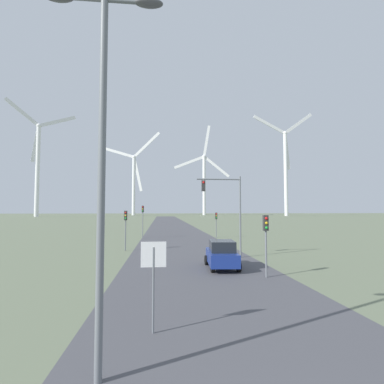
% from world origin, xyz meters
% --- Properties ---
extents(road_surface, '(10.00, 240.00, 0.01)m').
position_xyz_m(road_surface, '(0.00, 48.00, 0.00)').
color(road_surface, '#47474C').
rests_on(road_surface, ground).
extents(streetlamp, '(2.83, 0.32, 9.05)m').
position_xyz_m(streetlamp, '(-3.77, 4.21, 5.73)').
color(streetlamp, slate).
rests_on(streetlamp, ground).
extents(stop_sign_near, '(0.81, 0.07, 2.86)m').
position_xyz_m(stop_sign_near, '(-2.61, 6.78, 2.00)').
color(stop_sign_near, slate).
rests_on(stop_sign_near, ground).
extents(traffic_light_post_near_left, '(0.28, 0.34, 3.78)m').
position_xyz_m(traffic_light_post_near_left, '(-5.75, 26.07, 2.77)').
color(traffic_light_post_near_left, slate).
rests_on(traffic_light_post_near_left, ground).
extents(traffic_light_post_near_right, '(0.28, 0.33, 3.56)m').
position_xyz_m(traffic_light_post_near_right, '(3.64, 13.93, 2.62)').
color(traffic_light_post_near_right, slate).
rests_on(traffic_light_post_near_right, ground).
extents(traffic_light_post_mid_left, '(0.28, 0.33, 4.41)m').
position_xyz_m(traffic_light_post_mid_left, '(-4.90, 38.39, 3.22)').
color(traffic_light_post_mid_left, slate).
rests_on(traffic_light_post_mid_left, ground).
extents(traffic_light_post_mid_right, '(0.28, 0.33, 3.46)m').
position_xyz_m(traffic_light_post_mid_right, '(5.20, 38.12, 2.54)').
color(traffic_light_post_mid_right, slate).
rests_on(traffic_light_post_mid_right, ground).
extents(traffic_light_mast_overhead, '(3.66, 0.35, 6.62)m').
position_xyz_m(traffic_light_mast_overhead, '(2.91, 21.18, 4.60)').
color(traffic_light_mast_overhead, slate).
rests_on(traffic_light_mast_overhead, ground).
extents(car_approaching, '(2.10, 4.22, 1.83)m').
position_xyz_m(car_approaching, '(1.63, 16.81, 0.91)').
color(car_approaching, navy).
rests_on(car_approaching, ground).
extents(wind_turbine_far_left, '(31.76, 15.82, 61.81)m').
position_xyz_m(wind_turbine_far_left, '(-68.48, 163.63, 30.07)').
color(wind_turbine_far_left, white).
rests_on(wind_turbine_far_left, ground).
extents(wind_turbine_left, '(40.36, 9.87, 56.64)m').
position_xyz_m(wind_turbine_left, '(-21.17, 202.24, 25.69)').
color(wind_turbine_left, white).
rests_on(wind_turbine_left, ground).
extents(wind_turbine_center, '(38.72, 5.63, 63.09)m').
position_xyz_m(wind_turbine_center, '(27.18, 202.83, 26.15)').
color(wind_turbine_center, white).
rests_on(wind_turbine_center, ground).
extents(wind_turbine_right, '(39.40, 4.63, 64.70)m').
position_xyz_m(wind_turbine_right, '(73.31, 172.45, 31.50)').
color(wind_turbine_right, white).
rests_on(wind_turbine_right, ground).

